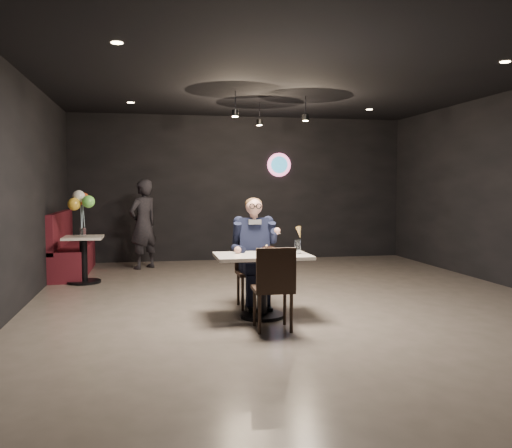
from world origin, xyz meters
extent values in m
plane|color=#6D625B|center=(0.00, 0.00, 0.00)|extent=(9.00, 9.00, 0.00)
cube|color=black|center=(0.00, 2.00, 2.88)|extent=(1.40, 1.20, 0.36)
cube|color=white|center=(-0.61, -0.57, 0.38)|extent=(1.10, 0.70, 0.75)
cube|color=black|center=(-0.61, -0.02, 0.46)|extent=(0.42, 0.46, 0.92)
cube|color=black|center=(-0.61, -1.13, 0.46)|extent=(0.44, 0.48, 0.92)
cube|color=black|center=(-0.61, -0.02, 0.72)|extent=(0.60, 0.80, 1.44)
cylinder|color=white|center=(-0.53, -0.66, 0.76)|extent=(0.21, 0.21, 0.01)
cube|color=black|center=(-0.54, -0.63, 0.80)|extent=(0.13, 0.12, 0.08)
ellipsoid|color=#298035|center=(-0.52, -0.66, 0.84)|extent=(0.06, 0.04, 0.01)
cylinder|color=silver|center=(-0.18, -0.60, 0.83)|extent=(0.07, 0.07, 0.16)
cone|color=#DEB05B|center=(-0.17, -0.60, 1.00)|extent=(0.09, 0.09, 0.14)
cube|color=#4E1018|center=(-3.25, 3.20, 0.55)|extent=(0.55, 2.19, 1.10)
cube|color=white|center=(-2.95, 2.20, 0.38)|extent=(0.60, 0.60, 0.76)
cylinder|color=silver|center=(-2.95, 2.20, 0.82)|extent=(0.09, 0.09, 0.14)
cube|color=yellow|center=(-2.95, 2.20, 1.20)|extent=(0.37, 0.37, 0.60)
imported|color=black|center=(-2.03, 3.56, 0.84)|extent=(0.72, 0.70, 1.67)
camera|label=1|loc=(-1.89, -6.75, 1.55)|focal=38.00mm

